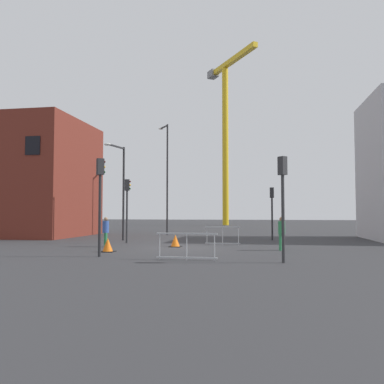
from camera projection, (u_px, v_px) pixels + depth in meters
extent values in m
plane|color=#333335|center=(181.00, 248.00, 21.16)|extent=(160.00, 160.00, 0.00)
cube|color=maroon|center=(36.00, 179.00, 32.00)|extent=(7.82, 8.66, 9.13)
cube|color=black|center=(33.00, 145.00, 27.41)|extent=(1.10, 0.06, 1.30)
cylinder|color=gold|center=(225.00, 146.00, 58.82)|extent=(0.90, 0.90, 23.32)
cube|color=gold|center=(232.00, 61.00, 57.45)|extent=(7.37, 10.76, 0.70)
cube|color=slate|center=(213.00, 74.00, 63.06)|extent=(1.99, 2.16, 1.10)
cylinder|color=#232326|center=(167.00, 179.00, 33.49)|extent=(0.14, 0.14, 9.33)
cube|color=#232326|center=(164.00, 127.00, 34.32)|extent=(0.91, 1.13, 0.10)
ellipsoid|color=silver|center=(161.00, 129.00, 34.91)|extent=(0.44, 0.24, 0.16)
cylinder|color=#232326|center=(124.00, 193.00, 27.11)|extent=(0.14, 0.14, 6.35)
cube|color=#232326|center=(116.00, 146.00, 26.35)|extent=(0.52, 1.96, 0.10)
ellipsoid|color=silver|center=(107.00, 144.00, 25.43)|extent=(0.44, 0.24, 0.16)
cylinder|color=#232326|center=(272.00, 219.00, 26.99)|extent=(0.12, 0.12, 2.87)
cube|color=#232326|center=(272.00, 193.00, 27.08)|extent=(0.29, 0.32, 0.70)
sphere|color=red|center=(272.00, 190.00, 27.25)|extent=(0.11, 0.11, 0.11)
sphere|color=#3C2905|center=(272.00, 193.00, 27.24)|extent=(0.11, 0.11, 0.11)
sphere|color=#07330F|center=(272.00, 196.00, 27.23)|extent=(0.11, 0.11, 0.11)
cylinder|color=#232326|center=(100.00, 216.00, 17.06)|extent=(0.12, 0.12, 3.51)
cube|color=#232326|center=(100.00, 167.00, 17.17)|extent=(0.37, 0.37, 0.70)
sphere|color=#390605|center=(104.00, 162.00, 17.28)|extent=(0.11, 0.11, 0.11)
sphere|color=#F2A514|center=(104.00, 167.00, 17.26)|extent=(0.11, 0.11, 0.11)
sphere|color=#07330F|center=(104.00, 172.00, 17.25)|extent=(0.11, 0.11, 0.11)
cylinder|color=#2D2D30|center=(283.00, 219.00, 14.99)|extent=(0.12, 0.12, 3.31)
cube|color=#2D2D30|center=(282.00, 166.00, 15.09)|extent=(0.37, 0.37, 0.70)
sphere|color=#390605|center=(279.00, 160.00, 15.25)|extent=(0.11, 0.11, 0.11)
sphere|color=#F2A514|center=(279.00, 166.00, 15.24)|extent=(0.11, 0.11, 0.11)
sphere|color=#07330F|center=(279.00, 172.00, 15.23)|extent=(0.11, 0.11, 0.11)
cylinder|color=#2D2D30|center=(127.00, 217.00, 24.63)|extent=(0.12, 0.12, 3.23)
cube|color=#2D2D30|center=(127.00, 185.00, 24.73)|extent=(0.32, 0.29, 0.70)
sphere|color=#390605|center=(130.00, 182.00, 24.75)|extent=(0.11, 0.11, 0.11)
sphere|color=#F2A514|center=(130.00, 185.00, 24.74)|extent=(0.11, 0.11, 0.11)
sphere|color=#07330F|center=(130.00, 189.00, 24.73)|extent=(0.11, 0.11, 0.11)
cylinder|color=#2D844C|center=(106.00, 240.00, 21.80)|extent=(0.14, 0.14, 0.77)
cylinder|color=#2D844C|center=(105.00, 240.00, 21.98)|extent=(0.14, 0.14, 0.77)
cylinder|color=#33519E|center=(106.00, 227.00, 21.93)|extent=(0.34, 0.34, 0.64)
sphere|color=#8C6647|center=(106.00, 219.00, 21.95)|extent=(0.21, 0.21, 0.21)
cylinder|color=#2D844C|center=(280.00, 242.00, 19.78)|extent=(0.14, 0.14, 0.79)
cylinder|color=#2D844C|center=(283.00, 242.00, 19.89)|extent=(0.14, 0.14, 0.79)
cylinder|color=#2D844C|center=(282.00, 228.00, 19.87)|extent=(0.34, 0.34, 0.66)
sphere|color=#8C6647|center=(282.00, 219.00, 19.89)|extent=(0.21, 0.21, 0.21)
cube|color=#B2B5BA|center=(187.00, 234.00, 15.82)|extent=(2.47, 0.12, 0.06)
cube|color=#B2B5BA|center=(187.00, 258.00, 15.77)|extent=(2.47, 0.12, 0.06)
cylinder|color=#B2B5BA|center=(160.00, 246.00, 16.00)|extent=(0.04, 0.04, 1.05)
cylinder|color=#B2B5BA|center=(187.00, 247.00, 15.79)|extent=(0.04, 0.04, 1.05)
cylinder|color=#B2B5BA|center=(214.00, 247.00, 15.58)|extent=(0.04, 0.04, 1.05)
cube|color=#9EA0A5|center=(223.00, 227.00, 23.05)|extent=(2.02, 0.11, 0.06)
cube|color=#9EA0A5|center=(223.00, 243.00, 23.00)|extent=(2.02, 0.11, 0.06)
cylinder|color=#9EA0A5|center=(207.00, 236.00, 23.16)|extent=(0.04, 0.04, 1.05)
cylinder|color=#9EA0A5|center=(223.00, 236.00, 23.03)|extent=(0.04, 0.04, 1.05)
cylinder|color=#9EA0A5|center=(238.00, 236.00, 22.89)|extent=(0.04, 0.04, 1.05)
cube|color=black|center=(108.00, 252.00, 19.08)|extent=(0.66, 0.66, 0.03)
cone|color=orange|center=(108.00, 245.00, 19.10)|extent=(0.51, 0.51, 0.67)
cube|color=black|center=(175.00, 247.00, 21.84)|extent=(0.66, 0.66, 0.03)
cone|color=orange|center=(175.00, 241.00, 21.86)|extent=(0.51, 0.51, 0.67)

